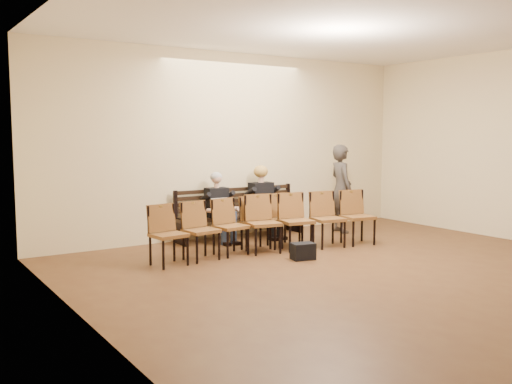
% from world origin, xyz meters
% --- Properties ---
extents(ground, '(10.00, 10.00, 0.00)m').
position_xyz_m(ground, '(0.00, 0.00, 0.00)').
color(ground, brown).
rests_on(ground, ground).
extents(room_walls, '(8.02, 10.01, 3.51)m').
position_xyz_m(room_walls, '(0.00, 0.79, 2.54)').
color(room_walls, beige).
rests_on(room_walls, ground).
extents(bench, '(2.60, 0.90, 0.45)m').
position_xyz_m(bench, '(-0.07, 4.65, 0.23)').
color(bench, black).
rests_on(bench, ground).
extents(seated_man, '(0.50, 0.70, 1.21)m').
position_xyz_m(seated_man, '(-0.61, 4.53, 0.60)').
color(seated_man, black).
rests_on(seated_man, ground).
extents(seated_woman, '(0.55, 0.76, 1.28)m').
position_xyz_m(seated_woman, '(0.37, 4.53, 0.64)').
color(seated_woman, black).
rests_on(seated_woman, ground).
extents(laptop, '(0.38, 0.32, 0.25)m').
position_xyz_m(laptop, '(-0.65, 4.30, 0.57)').
color(laptop, silver).
rests_on(laptop, bench).
extents(water_bottle, '(0.09, 0.09, 0.25)m').
position_xyz_m(water_bottle, '(0.52, 4.27, 0.57)').
color(water_bottle, silver).
rests_on(water_bottle, bench).
extents(bag, '(0.40, 0.31, 0.26)m').
position_xyz_m(bag, '(-0.26, 2.51, 0.13)').
color(bag, black).
rests_on(bag, ground).
extents(passerby, '(0.66, 0.84, 2.01)m').
position_xyz_m(passerby, '(1.90, 4.05, 1.01)').
color(passerby, '#342E2A').
rests_on(passerby, ground).
extents(chair_row_front, '(2.41, 0.94, 0.97)m').
position_xyz_m(chair_row_front, '(0.43, 3.13, 0.48)').
color(chair_row_front, brown).
rests_on(chair_row_front, ground).
extents(chair_row_back, '(2.86, 0.83, 0.92)m').
position_xyz_m(chair_row_back, '(-1.02, 3.44, 0.46)').
color(chair_row_back, brown).
rests_on(chair_row_back, ground).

